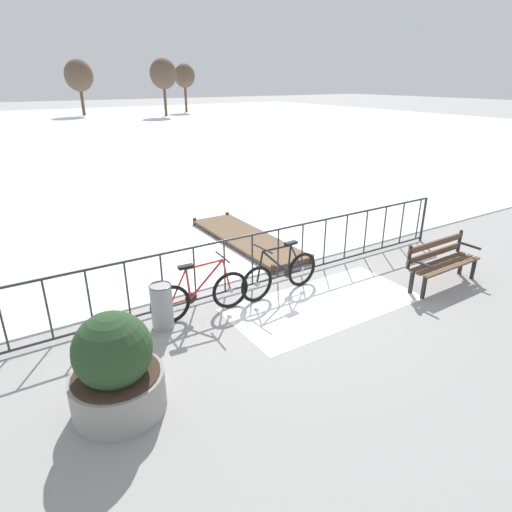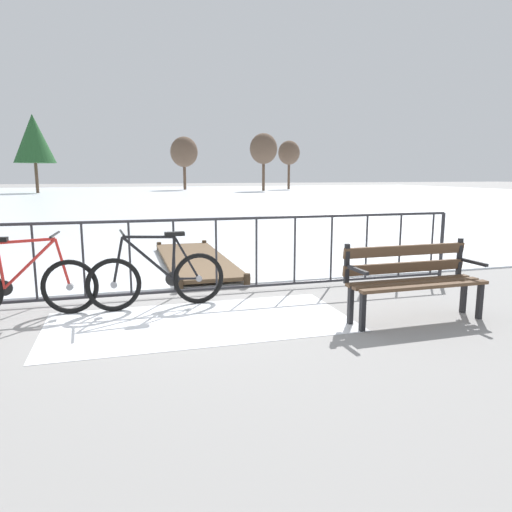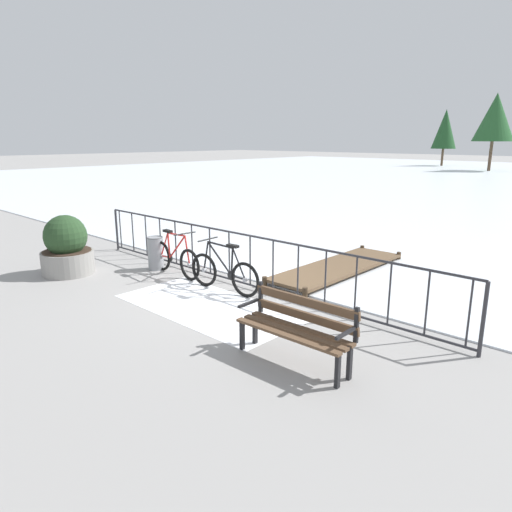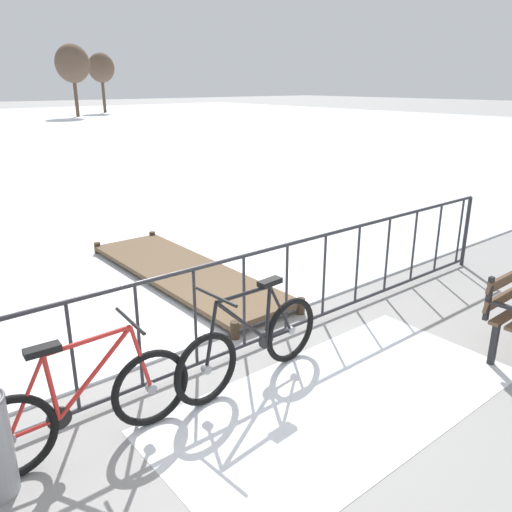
{
  "view_description": "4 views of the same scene",
  "coord_description": "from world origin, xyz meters",
  "px_view_note": "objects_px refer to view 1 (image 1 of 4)",
  "views": [
    {
      "loc": [
        -4.15,
        -6.21,
        3.64
      ],
      "look_at": [
        -0.34,
        -0.22,
        0.73
      ],
      "focal_mm": 30.52,
      "sensor_mm": 36.0,
      "label": 1
    },
    {
      "loc": [
        -0.38,
        -6.32,
        1.66
      ],
      "look_at": [
        1.44,
        0.03,
        0.51
      ],
      "focal_mm": 33.23,
      "sensor_mm": 36.0,
      "label": 2
    },
    {
      "loc": [
        6.17,
        -6.15,
        2.82
      ],
      "look_at": [
        0.63,
        -0.2,
        0.75
      ],
      "focal_mm": 32.44,
      "sensor_mm": 36.0,
      "label": 3
    },
    {
      "loc": [
        -2.56,
        -3.68,
        2.64
      ],
      "look_at": [
        0.74,
        0.36,
        0.86
      ],
      "focal_mm": 35.72,
      "sensor_mm": 36.0,
      "label": 4
    }
  ],
  "objects_px": {
    "planter_with_shrub": "(115,369)",
    "trash_bin": "(162,306)",
    "bicycle_near_railing": "(201,295)",
    "park_bench": "(441,259)",
    "bicycle_second": "(280,274)"
  },
  "relations": [
    {
      "from": "bicycle_near_railing",
      "to": "planter_with_shrub",
      "type": "xyz_separation_m",
      "value": [
        -1.78,
        -1.49,
        0.19
      ]
    },
    {
      "from": "bicycle_second",
      "to": "planter_with_shrub",
      "type": "xyz_separation_m",
      "value": [
        -3.34,
        -1.45,
        0.19
      ]
    },
    {
      "from": "trash_bin",
      "to": "planter_with_shrub",
      "type": "bearing_deg",
      "value": -126.88
    },
    {
      "from": "trash_bin",
      "to": "bicycle_second",
      "type": "bearing_deg",
      "value": -0.64
    },
    {
      "from": "planter_with_shrub",
      "to": "trash_bin",
      "type": "xyz_separation_m",
      "value": [
        1.11,
        1.48,
        -0.19
      ]
    },
    {
      "from": "park_bench",
      "to": "trash_bin",
      "type": "xyz_separation_m",
      "value": [
        -5.0,
        1.32,
        -0.14
      ]
    },
    {
      "from": "bicycle_second",
      "to": "park_bench",
      "type": "xyz_separation_m",
      "value": [
        2.76,
        -1.3,
        0.14
      ]
    },
    {
      "from": "planter_with_shrub",
      "to": "park_bench",
      "type": "bearing_deg",
      "value": 1.45
    },
    {
      "from": "planter_with_shrub",
      "to": "trash_bin",
      "type": "distance_m",
      "value": 1.86
    },
    {
      "from": "park_bench",
      "to": "planter_with_shrub",
      "type": "xyz_separation_m",
      "value": [
        -6.1,
        -0.15,
        0.05
      ]
    },
    {
      "from": "bicycle_near_railing",
      "to": "bicycle_second",
      "type": "xyz_separation_m",
      "value": [
        1.56,
        -0.04,
        0.0
      ]
    },
    {
      "from": "planter_with_shrub",
      "to": "trash_bin",
      "type": "bearing_deg",
      "value": 53.12
    },
    {
      "from": "bicycle_second",
      "to": "trash_bin",
      "type": "relative_size",
      "value": 2.34
    },
    {
      "from": "bicycle_near_railing",
      "to": "park_bench",
      "type": "xyz_separation_m",
      "value": [
        4.32,
        -1.33,
        0.14
      ]
    },
    {
      "from": "planter_with_shrub",
      "to": "trash_bin",
      "type": "height_order",
      "value": "planter_with_shrub"
    }
  ]
}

